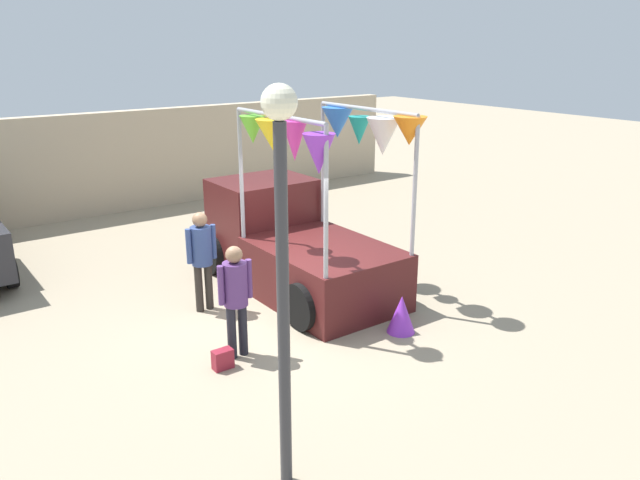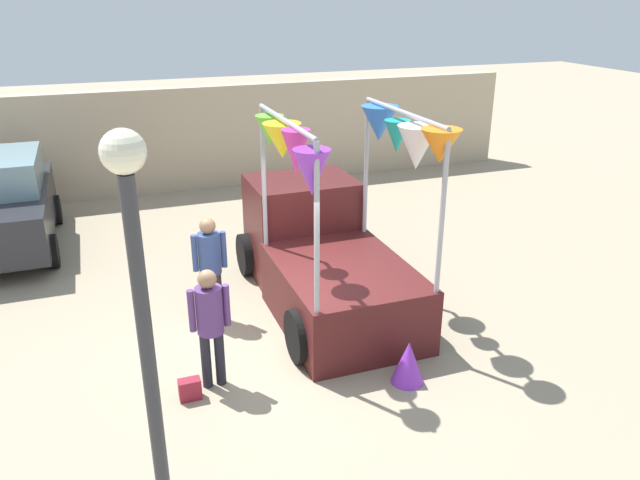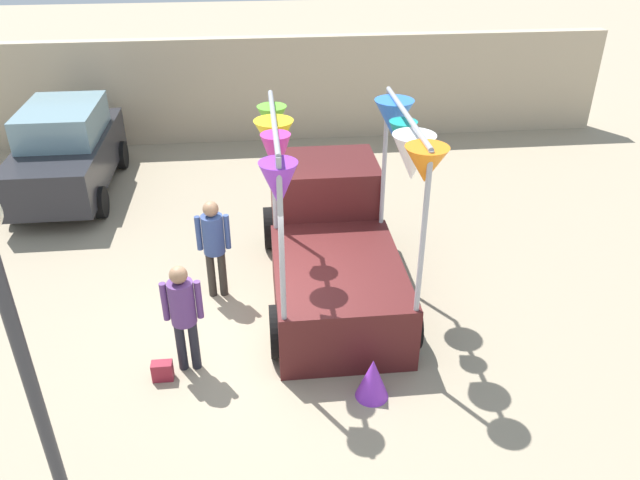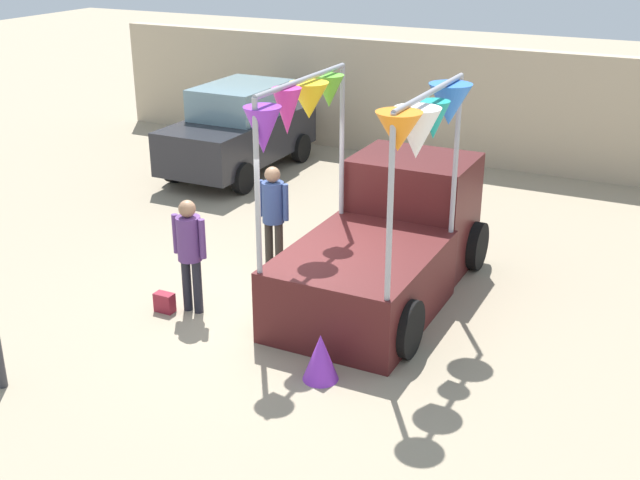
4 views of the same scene
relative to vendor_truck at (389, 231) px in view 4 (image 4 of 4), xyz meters
The scene contains 8 objects.
ground_plane 1.90m from the vendor_truck, 131.35° to the right, with size 60.00×60.00×0.00m, color gray.
vendor_truck is the anchor object (origin of this frame).
parked_car 6.62m from the vendor_truck, 140.86° to the left, with size 1.88×4.00×1.88m.
person_customer 2.88m from the vendor_truck, 139.69° to the right, with size 0.53×0.34×1.66m.
person_vendor 1.87m from the vendor_truck, behind, with size 0.53×0.34×1.70m.
handbag 3.37m from the vendor_truck, 140.98° to the right, with size 0.28×0.16×0.28m, color maroon.
brick_boundary_wall 7.11m from the vendor_truck, 98.83° to the left, with size 18.00×0.36×2.60m, color tan.
folded_kite_bundle_violet 2.76m from the vendor_truck, 85.26° to the right, with size 0.44×0.44×0.60m, color purple.
Camera 4 is at (5.03, -8.93, 5.21)m, focal length 45.00 mm.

